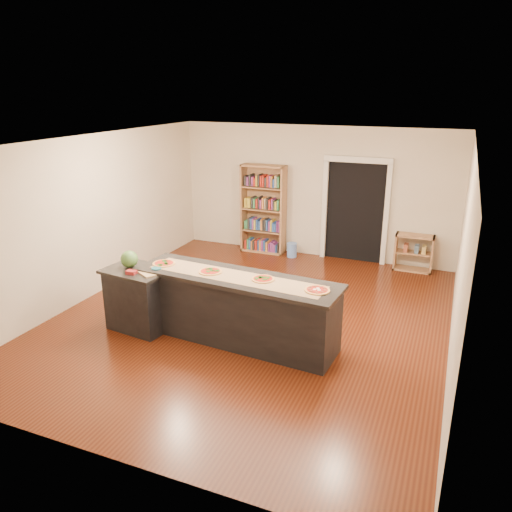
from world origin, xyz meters
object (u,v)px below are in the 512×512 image
at_px(bookshelf, 263,209).
at_px(low_shelf, 414,253).
at_px(side_counter, 140,298).
at_px(kitchen_island, 236,308).
at_px(waste_bin, 292,250).
at_px(watermelon, 129,259).

xyz_separation_m(bookshelf, low_shelf, (3.26, 0.01, -0.60)).
bearing_deg(side_counter, kitchen_island, 14.51).
relative_size(side_counter, waste_bin, 3.11).
relative_size(kitchen_island, watermelon, 11.73).
relative_size(kitchen_island, side_counter, 3.13).
bearing_deg(low_shelf, watermelon, -132.00).
bearing_deg(bookshelf, waste_bin, -8.93).
bearing_deg(watermelon, waste_bin, 73.01).
height_order(side_counter, waste_bin, side_counter).
bearing_deg(kitchen_island, watermelon, -170.03).
bearing_deg(low_shelf, side_counter, -130.61).
xyz_separation_m(bookshelf, waste_bin, (0.72, -0.11, -0.82)).
bearing_deg(waste_bin, side_counter, -104.89).
bearing_deg(kitchen_island, waste_bin, 100.83).
bearing_deg(low_shelf, waste_bin, -177.12).
distance_m(low_shelf, waste_bin, 2.55).
relative_size(bookshelf, waste_bin, 6.25).
distance_m(waste_bin, watermelon, 4.36).
bearing_deg(kitchen_island, side_counter, -168.29).
bearing_deg(waste_bin, low_shelf, 2.88).
distance_m(bookshelf, watermelon, 4.22).
distance_m(kitchen_island, watermelon, 1.79).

